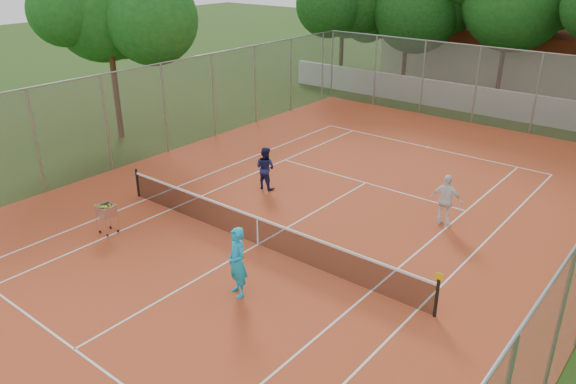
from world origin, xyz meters
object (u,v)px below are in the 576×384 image
Objects in this scene: player_far_left at (265,168)px; ball_hopper at (107,218)px; tennis_net at (258,231)px; player_far_right at (446,201)px; player_near at (237,262)px; clubhouse at (515,48)px.

ball_hopper is (-1.54, -6.00, -0.29)m from player_far_left.
player_far_right reaches higher than tennis_net.
player_near is (1.40, -2.36, 0.49)m from tennis_net.
tennis_net is 6.07× the size of player_near.
tennis_net is at bearing 42.04° from player_far_right.
player_far_right is at bearing 27.83° from ball_hopper.
tennis_net is 6.66× the size of player_far_right.
player_far_right is 11.05m from ball_hopper.
ball_hopper is (-8.23, -7.35, -0.36)m from player_far_right.
player_near is 7.23m from player_far_left.
ball_hopper is (-5.69, -0.09, -0.44)m from player_near.
player_far_right is at bearing 92.61° from player_near.
player_near is 7.70m from player_far_right.
clubhouse is 8.38× the size of player_near.
clubhouse is 24.85m from player_far_right.
player_far_right is (5.94, -24.10, -1.29)m from clubhouse.
tennis_net is 0.72× the size of clubhouse.
player_far_left is 6.20m from ball_hopper.
clubhouse is (-2.00, 29.00, 1.69)m from tennis_net.
clubhouse is at bearing 93.95° from tennis_net.
tennis_net is 7.19× the size of player_far_left.
player_near is 1.18× the size of player_far_left.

